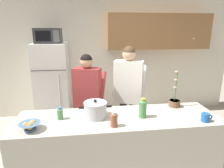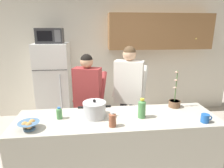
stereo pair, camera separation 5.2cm
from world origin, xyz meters
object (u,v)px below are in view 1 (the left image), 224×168
person_near_pot (88,94)px  person_by_sink (128,87)px  cooking_pot (95,110)px  coffee_mug (206,117)px  refrigerator (53,85)px  bread_bowl (30,126)px  bottle_far_corner (143,108)px  bottle_mid_counter (60,113)px  microwave (48,36)px  potted_orchid (174,102)px  bottle_near_edge (114,119)px

person_near_pot → person_by_sink: size_ratio=0.94×
cooking_pot → coffee_mug: bearing=-12.4°
refrigerator → coffee_mug: bearing=-46.2°
bread_bowl → bottle_far_corner: size_ratio=0.93×
bottle_mid_counter → bottle_far_corner: size_ratio=0.60×
person_by_sink → bottle_far_corner: person_by_sink is taller
bottle_mid_counter → microwave: bearing=101.8°
person_by_sink → potted_orchid: (0.52, -0.51, -0.07)m
bottle_near_edge → potted_orchid: size_ratio=0.34×
refrigerator → person_near_pot: bearing=-58.0°
refrigerator → person_near_pot: 1.32m
bread_bowl → bottle_near_edge: bearing=-1.7°
cooking_pot → bottle_mid_counter: cooking_pot is taller
person_by_sink → bread_bowl: size_ratio=7.71×
bottle_near_edge → refrigerator: bearing=115.0°
person_near_pot → bottle_far_corner: size_ratio=6.70×
bread_bowl → person_by_sink: bearing=37.3°
bread_bowl → bottle_near_edge: 0.86m
microwave → bottle_near_edge: size_ratio=2.88×
bread_bowl → bottle_far_corner: (1.22, 0.15, 0.06)m
refrigerator → cooking_pot: bearing=-66.8°
cooking_pot → potted_orchid: size_ratio=0.77×
refrigerator → potted_orchid: 2.45m
microwave → person_by_sink: bearing=-39.5°
refrigerator → bottle_mid_counter: refrigerator is taller
person_by_sink → bottle_mid_counter: person_by_sink is taller
person_by_sink → bottle_near_edge: person_by_sink is taller
cooking_pot → bottle_mid_counter: (-0.40, 0.00, -0.02)m
refrigerator → bottle_near_edge: bearing=-65.0°
microwave → bottle_far_corner: size_ratio=2.04×
cooking_pot → bottle_near_edge: size_ratio=2.29×
cooking_pot → potted_orchid: bearing=10.4°
bread_bowl → potted_orchid: potted_orchid is taller
person_near_pot → bread_bowl: bearing=-122.8°
microwave → cooking_pot: 2.10m
bottle_mid_counter → bottle_far_corner: bearing=-4.5°
microwave → coffee_mug: 2.98m
bottle_near_edge → bottle_mid_counter: (-0.59, 0.25, -0.01)m
refrigerator → microwave: bearing=-89.9°
bread_bowl → bottle_far_corner: 1.23m
person_near_pot → bottle_far_corner: person_near_pot is taller
person_by_sink → bottle_far_corner: size_ratio=7.15×
bottle_near_edge → potted_orchid: 0.98m
bread_bowl → bottle_near_edge: size_ratio=1.31×
bottle_near_edge → bottle_mid_counter: 0.64m
bottle_mid_counter → potted_orchid: potted_orchid is taller
coffee_mug → cooking_pot: bearing=167.6°
potted_orchid → coffee_mug: bearing=-71.2°
refrigerator → bottle_far_corner: refrigerator is taller
refrigerator → bottle_far_corner: 2.31m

